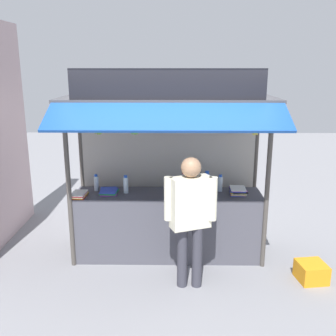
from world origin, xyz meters
The scene contains 18 objects.
ground_plane centered at (0.00, 0.00, 0.00)m, with size 20.00×20.00×0.00m, color gray.
stall_counter centered at (0.00, 0.00, 0.45)m, with size 2.48×0.58×0.90m, color #4C4C56.
stall_structure centered at (0.00, 0.12, 1.52)m, with size 2.68×1.48×2.52m.
water_bottle_back_right centered at (0.52, 0.06, 1.04)m, with size 0.08×0.08×0.29m.
water_bottle_far_right centered at (-0.56, 0.02, 1.01)m, with size 0.07×0.07×0.24m.
water_bottle_rear_center centered at (-0.97, 0.11, 1.01)m, with size 0.06×0.06×0.23m.
water_bottle_front_right centered at (0.70, 0.10, 1.01)m, with size 0.06×0.06×0.23m.
water_bottle_right centered at (0.22, 0.13, 1.02)m, with size 0.07×0.07×0.26m.
magazine_stack_back_left centered at (0.92, -0.02, 0.94)m, with size 0.23×0.27×0.09m.
magazine_stack_mid_left centered at (-1.15, -0.15, 0.93)m, with size 0.20×0.29×0.06m.
magazine_stack_left centered at (-0.79, -0.01, 0.93)m, with size 0.25×0.29×0.05m.
magazine_stack_front_left centered at (0.32, -0.20, 0.94)m, with size 0.20×0.29×0.08m.
banana_bunch_inner_left centered at (-0.39, -0.39, 1.85)m, with size 0.10×0.10×0.28m.
banana_bunch_inner_right centered at (1.02, -0.39, 1.83)m, with size 0.08×0.09×0.28m.
banana_bunch_leftmost centered at (-0.14, -0.39, 1.85)m, with size 0.09×0.09×0.26m.
banana_bunch_rightmost centered at (-0.81, -0.39, 1.85)m, with size 0.12×0.11×0.28m.
vendor_person centered at (0.26, -0.77, 0.95)m, with size 0.60×0.34×1.58m.
plastic_crate centered at (1.76, -0.63, 0.11)m, with size 0.33×0.33×0.23m, color orange.
Camera 1 is at (0.06, -4.89, 2.56)m, focal length 41.46 mm.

